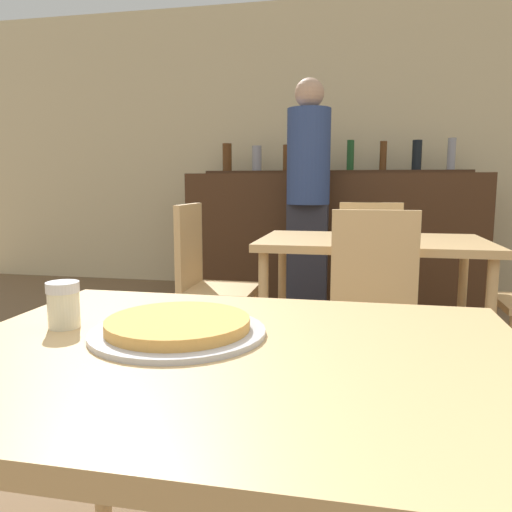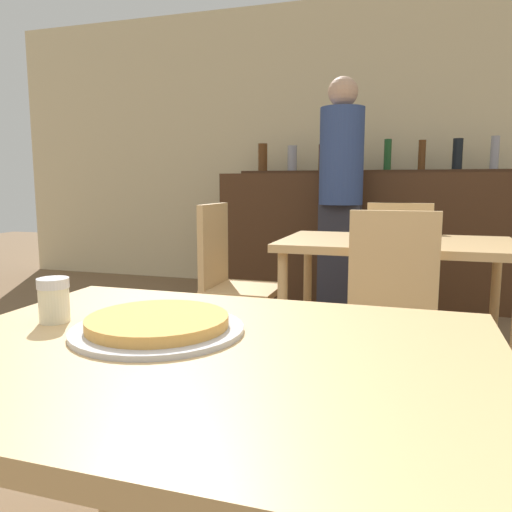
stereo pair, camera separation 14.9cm
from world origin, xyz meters
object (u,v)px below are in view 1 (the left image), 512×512
chair_far_side_back (369,265)px  chair_far_side_left (206,275)px  cheese_shaker (64,304)px  pizza_tray (178,327)px  person_standing (308,188)px  chair_far_side_front (374,305)px

chair_far_side_back → chair_far_side_left: size_ratio=1.00×
chair_far_side_back → cheese_shaker: bearing=72.6°
chair_far_side_left → pizza_tray: chair_far_side_left is taller
pizza_tray → person_standing: bearing=90.6°
pizza_tray → cheese_shaker: bearing=179.5°
chair_far_side_front → cheese_shaker: (-0.71, -1.19, 0.25)m
chair_far_side_left → cheese_shaker: 1.76m
cheese_shaker → person_standing: (0.24, 3.02, 0.23)m
chair_far_side_front → chair_far_side_back: (0.00, 1.08, 0.00)m
chair_far_side_front → pizza_tray: size_ratio=2.53×
chair_far_side_front → chair_far_side_left: size_ratio=1.00×
pizza_tray → cheese_shaker: cheese_shaker is taller
chair_far_side_front → cheese_shaker: chair_far_side_front is taller
chair_far_side_left → cheese_shaker: bearing=-173.0°
cheese_shaker → person_standing: bearing=85.5°
chair_far_side_front → chair_far_side_left: (-0.92, 0.54, 0.00)m
chair_far_side_front → pizza_tray: 1.29m
cheese_shaker → person_standing: person_standing is taller
chair_far_side_front → chair_far_side_left: bearing=149.7°
chair_far_side_left → person_standing: (0.45, 1.30, 0.48)m
person_standing → cheese_shaker: bearing=-94.5°
chair_far_side_front → chair_far_side_back: size_ratio=1.00×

